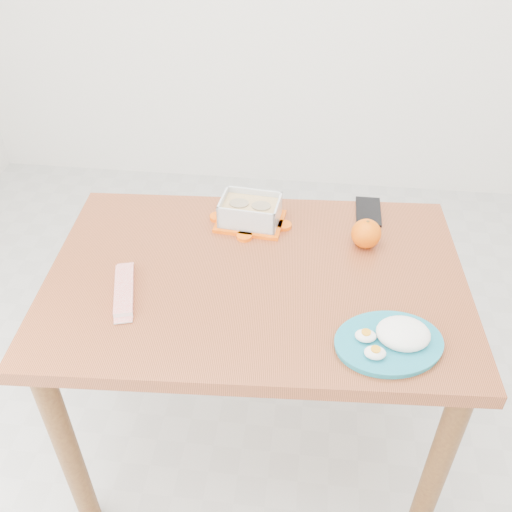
# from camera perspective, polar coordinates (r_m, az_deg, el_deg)

# --- Properties ---
(ground) EXTENTS (3.50, 3.50, 0.00)m
(ground) POSITION_cam_1_polar(r_m,az_deg,el_deg) (2.03, 1.46, -18.97)
(ground) COLOR #B7B7B2
(ground) RESTS_ON ground
(dining_table) EXTENTS (1.12, 0.78, 0.75)m
(dining_table) POSITION_cam_1_polar(r_m,az_deg,el_deg) (1.56, 0.00, -4.96)
(dining_table) COLOR #9F4C2D
(dining_table) RESTS_ON ground
(food_container) EXTENTS (0.20, 0.16, 0.08)m
(food_container) POSITION_cam_1_polar(r_m,az_deg,el_deg) (1.64, -0.59, 4.46)
(food_container) COLOR #FF5D07
(food_container) RESTS_ON dining_table
(orange_fruit) EXTENTS (0.08, 0.08, 0.08)m
(orange_fruit) POSITION_cam_1_polar(r_m,az_deg,el_deg) (1.58, 10.95, 2.21)
(orange_fruit) COLOR orange
(orange_fruit) RESTS_ON dining_table
(rice_plate) EXTENTS (0.30, 0.30, 0.07)m
(rice_plate) POSITION_cam_1_polar(r_m,az_deg,el_deg) (1.32, 13.60, -8.00)
(rice_plate) COLOR teal
(rice_plate) RESTS_ON dining_table
(candy_bar) EXTENTS (0.09, 0.19, 0.02)m
(candy_bar) POSITION_cam_1_polar(r_m,az_deg,el_deg) (1.46, -13.06, -3.35)
(candy_bar) COLOR red
(candy_bar) RESTS_ON dining_table
(smartphone) EXTENTS (0.07, 0.15, 0.01)m
(smartphone) POSITION_cam_1_polar(r_m,az_deg,el_deg) (1.73, 11.17, 4.40)
(smartphone) COLOR black
(smartphone) RESTS_ON dining_table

